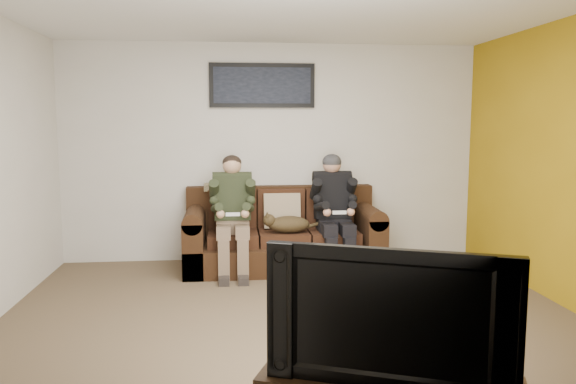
{
  "coord_description": "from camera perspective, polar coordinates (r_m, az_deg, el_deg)",
  "views": [
    {
      "loc": [
        -0.52,
        -4.53,
        1.67
      ],
      "look_at": [
        0.08,
        1.2,
        0.95
      ],
      "focal_mm": 35.0,
      "sensor_mm": 36.0,
      "label": 1
    }
  ],
  "objects": [
    {
      "name": "framed_poster",
      "position": [
        6.77,
        -2.64,
        10.76
      ],
      "size": [
        1.25,
        0.05,
        0.52
      ],
      "color": "black",
      "rests_on": "wall_back"
    },
    {
      "name": "television",
      "position": [
        2.85,
        10.47,
        -11.9
      ],
      "size": [
        1.16,
        0.59,
        0.68
      ],
      "primitive_type": "imported",
      "rotation": [
        0.0,
        0.0,
        -0.39
      ],
      "color": "black",
      "rests_on": "tv_stand"
    },
    {
      "name": "cat",
      "position": [
        6.24,
        -0.1,
        -3.26
      ],
      "size": [
        0.66,
        0.26,
        0.24
      ],
      "color": "#4D3A1E",
      "rests_on": "sofa"
    },
    {
      "name": "ceiling",
      "position": [
        4.65,
        0.58,
        18.65
      ],
      "size": [
        5.0,
        5.0,
        0.0
      ],
      "primitive_type": "plane",
      "rotation": [
        3.14,
        0.0,
        0.0
      ],
      "color": "silver",
      "rests_on": "ground"
    },
    {
      "name": "throw_pillow",
      "position": [
        6.51,
        -0.62,
        -1.93
      ],
      "size": [
        0.42,
        0.2,
        0.42
      ],
      "primitive_type": "cube",
      "rotation": [
        -0.21,
        0.0,
        0.0
      ],
      "color": "#9E8767",
      "rests_on": "sofa"
    },
    {
      "name": "sofa",
      "position": [
        6.52,
        -0.58,
        -4.61
      ],
      "size": [
        2.22,
        0.96,
        0.91
      ],
      "color": "black",
      "rests_on": "ground"
    },
    {
      "name": "throw_blanket",
      "position": [
        6.68,
        -6.57,
        0.52
      ],
      "size": [
        0.45,
        0.22,
        0.08
      ],
      "primitive_type": "cube",
      "color": "tan",
      "rests_on": "sofa"
    },
    {
      "name": "floor",
      "position": [
        4.86,
        0.54,
        -13.0
      ],
      "size": [
        5.0,
        5.0,
        0.0
      ],
      "primitive_type": "plane",
      "color": "brown",
      "rests_on": "ground"
    },
    {
      "name": "wall_front",
      "position": [
        2.37,
        6.84,
        -1.97
      ],
      "size": [
        5.0,
        0.0,
        5.0
      ],
      "primitive_type": "plane",
      "rotation": [
        -1.57,
        0.0,
        0.0
      ],
      "color": "beige",
      "rests_on": "ground"
    },
    {
      "name": "person_right",
      "position": [
        6.35,
        4.71,
        -1.36
      ],
      "size": [
        0.51,
        0.86,
        1.31
      ],
      "color": "black",
      "rests_on": "sofa"
    },
    {
      "name": "wall_back",
      "position": [
        6.81,
        -1.62,
        4.01
      ],
      "size": [
        5.0,
        0.0,
        5.0
      ],
      "primitive_type": "plane",
      "rotation": [
        1.57,
        0.0,
        0.0
      ],
      "color": "beige",
      "rests_on": "ground"
    },
    {
      "name": "person_left",
      "position": [
        6.24,
        -5.65,
        -1.55
      ],
      "size": [
        0.51,
        0.87,
        1.3
      ],
      "color": "#79624C",
      "rests_on": "sofa"
    }
  ]
}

